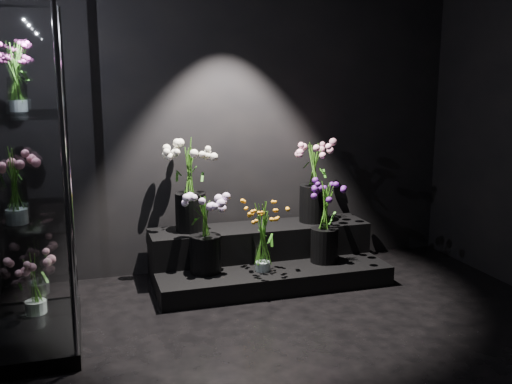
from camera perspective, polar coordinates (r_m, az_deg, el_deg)
name	(u,v)px	position (r m, az deg, el deg)	size (l,w,h in m)	color
floor	(330,369)	(3.53, 7.38, -17.15)	(4.00, 4.00, 0.00)	black
wall_back	(238,111)	(5.00, -1.81, 8.14)	(4.00, 4.00, 0.00)	black
display_riser	(264,257)	(4.90, 0.84, -6.53)	(1.90, 0.85, 0.42)	black
display_case	(21,178)	(3.78, -22.49, 1.27)	(0.59, 0.98, 2.15)	black
bouquet_orange_bells	(263,237)	(4.53, 0.68, -4.48)	(0.28, 0.28, 0.56)	white
bouquet_lilac	(205,229)	(4.51, -5.13, -3.67)	(0.39, 0.39, 0.62)	black
bouquet_purple	(325,218)	(4.77, 6.90, -2.64)	(0.35, 0.35, 0.68)	black
bouquet_cream_roses	(190,179)	(4.72, -6.64, 1.33)	(0.45, 0.45, 0.77)	black
bouquet_pink_roses	(314,174)	(5.03, 5.80, 1.78)	(0.37, 0.37, 0.74)	black
bouquet_case_pink	(14,184)	(3.58, -23.03, 0.77)	(0.34, 0.34, 0.45)	white
bouquet_case_magenta	(16,77)	(3.85, -22.85, 10.57)	(0.25, 0.25, 0.41)	white
bouquet_case_base_pink	(34,281)	(4.18, -21.34, -8.31)	(0.33, 0.33, 0.43)	white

